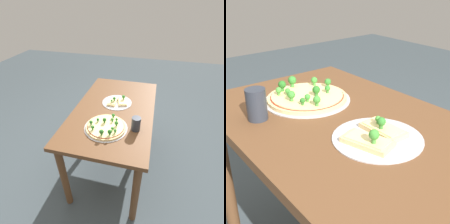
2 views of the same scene
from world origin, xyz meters
The scene contains 5 objects.
ground_plane centered at (0.00, 0.00, 0.00)m, with size 8.00×8.00×0.00m, color #3D474C.
dining_table centered at (0.00, 0.00, 0.65)m, with size 1.23×0.72×0.77m.
pizza_tray_whole centered at (0.30, 0.00, 0.78)m, with size 0.35×0.35×0.07m.
pizza_tray_slice centered at (-0.10, 0.01, 0.78)m, with size 0.29×0.29×0.07m.
drinking_cup centered at (0.26, 0.23, 0.82)m, with size 0.07×0.07×0.11m, color #2D333D.
Camera 1 is at (1.33, 0.31, 1.66)m, focal length 28.00 mm.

